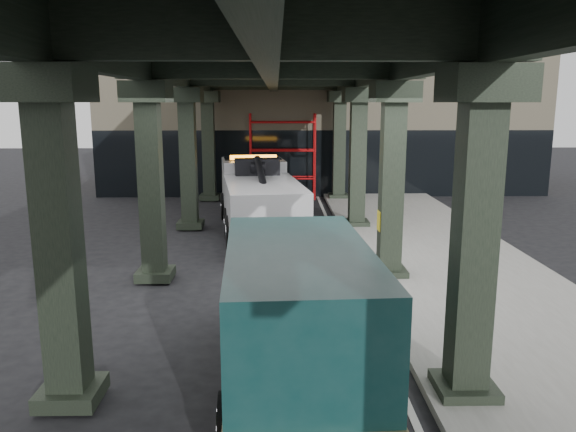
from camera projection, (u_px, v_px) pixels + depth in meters
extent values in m
plane|color=black|center=(289.00, 308.00, 12.53)|extent=(90.00, 90.00, 0.00)
cube|color=gray|center=(461.00, 276.00, 14.56)|extent=(5.00, 40.00, 0.15)
cube|color=silver|center=(353.00, 279.00, 14.52)|extent=(0.12, 38.00, 0.01)
cube|color=black|center=(474.00, 242.00, 8.16)|extent=(0.55, 0.55, 5.00)
cube|color=black|center=(485.00, 84.00, 7.71)|extent=(1.10, 1.10, 0.50)
cube|color=black|center=(464.00, 389.00, 8.62)|extent=(0.90, 0.90, 0.24)
cube|color=black|center=(391.00, 184.00, 14.04)|extent=(0.55, 0.55, 5.00)
cube|color=black|center=(395.00, 92.00, 13.59)|extent=(1.10, 1.10, 0.50)
cube|color=black|center=(388.00, 273.00, 14.50)|extent=(0.90, 0.90, 0.24)
cube|color=black|center=(358.00, 160.00, 19.92)|extent=(0.55, 0.55, 5.00)
cube|color=black|center=(359.00, 95.00, 19.47)|extent=(1.10, 1.10, 0.50)
cube|color=black|center=(356.00, 223.00, 20.38)|extent=(0.90, 0.90, 0.24)
cube|color=black|center=(339.00, 147.00, 25.80)|extent=(0.55, 0.55, 5.00)
cube|color=black|center=(340.00, 97.00, 25.35)|extent=(1.10, 1.10, 0.50)
cube|color=black|center=(338.00, 196.00, 26.26)|extent=(0.90, 0.90, 0.24)
cube|color=black|center=(59.00, 244.00, 8.05)|extent=(0.55, 0.55, 5.00)
cube|color=black|center=(46.00, 84.00, 7.60)|extent=(1.10, 1.10, 0.50)
cube|color=black|center=(72.00, 393.00, 8.51)|extent=(0.90, 0.90, 0.24)
cube|color=black|center=(151.00, 184.00, 13.92)|extent=(0.55, 0.55, 5.00)
cube|color=black|center=(146.00, 92.00, 13.48)|extent=(1.10, 1.10, 0.50)
cube|color=black|center=(155.00, 274.00, 14.39)|extent=(0.90, 0.90, 0.24)
cube|color=black|center=(188.00, 160.00, 19.80)|extent=(0.55, 0.55, 5.00)
cube|color=black|center=(186.00, 95.00, 19.36)|extent=(1.10, 1.10, 0.50)
cube|color=black|center=(191.00, 224.00, 20.26)|extent=(0.90, 0.90, 0.24)
cube|color=black|center=(209.00, 147.00, 25.68)|extent=(0.55, 0.55, 5.00)
cube|color=black|center=(207.00, 97.00, 25.24)|extent=(1.10, 1.10, 0.50)
cube|color=black|center=(210.00, 197.00, 26.14)|extent=(0.90, 0.90, 0.24)
cube|color=black|center=(396.00, 58.00, 13.43)|extent=(0.35, 32.00, 1.10)
cube|color=black|center=(145.00, 57.00, 13.32)|extent=(0.35, 32.00, 1.10)
cube|color=black|center=(271.00, 58.00, 13.38)|extent=(0.35, 32.00, 1.10)
cube|color=black|center=(271.00, 27.00, 13.24)|extent=(7.40, 32.00, 0.30)
cube|color=#C6B793|center=(317.00, 111.00, 31.37)|extent=(22.00, 10.00, 8.00)
cylinder|color=red|center=(251.00, 156.00, 26.70)|extent=(0.08, 0.08, 4.00)
cylinder|color=red|center=(250.00, 157.00, 25.92)|extent=(0.08, 0.08, 4.00)
cylinder|color=red|center=(314.00, 156.00, 26.76)|extent=(0.08, 0.08, 4.00)
cylinder|color=red|center=(315.00, 157.00, 25.97)|extent=(0.08, 0.08, 4.00)
cylinder|color=red|center=(283.00, 177.00, 26.93)|extent=(3.00, 0.08, 0.08)
cylinder|color=red|center=(283.00, 150.00, 26.67)|extent=(3.00, 0.08, 0.08)
cylinder|color=red|center=(282.00, 122.00, 26.41)|extent=(3.00, 0.08, 0.08)
cube|color=black|center=(260.00, 216.00, 19.23)|extent=(1.91, 7.34, 0.24)
cube|color=silver|center=(253.00, 182.00, 21.47)|extent=(2.56, 2.60, 1.75)
cube|color=silver|center=(251.00, 191.00, 22.55)|extent=(2.35, 0.97, 0.87)
cube|color=black|center=(252.00, 169.00, 21.61)|extent=(2.28, 1.53, 0.82)
cube|color=silver|center=(263.00, 203.00, 18.03)|extent=(2.94, 5.11, 1.36)
cube|color=orange|center=(253.00, 157.00, 21.09)|extent=(1.77, 0.50, 0.16)
cube|color=black|center=(257.00, 167.00, 19.72)|extent=(1.61, 0.78, 0.58)
cylinder|color=black|center=(262.00, 180.00, 18.07)|extent=(0.67, 3.40, 1.30)
cube|color=black|center=(273.00, 253.00, 15.82)|extent=(0.46, 1.38, 0.17)
cube|color=black|center=(276.00, 261.00, 15.18)|extent=(1.57, 0.44, 0.17)
cylinder|color=black|center=(225.00, 206.00, 21.79)|extent=(0.48, 1.10, 1.07)
cylinder|color=silver|center=(225.00, 206.00, 21.79)|extent=(0.45, 0.63, 0.59)
cylinder|color=black|center=(280.00, 205.00, 22.10)|extent=(0.48, 1.10, 1.07)
cylinder|color=silver|center=(280.00, 205.00, 22.10)|extent=(0.45, 0.63, 0.59)
cylinder|color=black|center=(229.00, 224.00, 18.68)|extent=(0.48, 1.10, 1.07)
cylinder|color=silver|center=(229.00, 224.00, 18.68)|extent=(0.45, 0.63, 0.59)
cylinder|color=black|center=(293.00, 222.00, 19.00)|extent=(0.48, 1.10, 1.07)
cylinder|color=silver|center=(293.00, 222.00, 19.00)|extent=(0.45, 0.63, 0.59)
cylinder|color=black|center=(231.00, 232.00, 17.46)|extent=(0.48, 1.10, 1.07)
cylinder|color=silver|center=(231.00, 232.00, 17.46)|extent=(0.45, 0.63, 0.59)
cylinder|color=black|center=(299.00, 230.00, 17.77)|extent=(0.48, 1.10, 1.07)
cylinder|color=silver|center=(299.00, 230.00, 17.77)|extent=(0.45, 0.63, 0.59)
cube|color=#103A39|center=(286.00, 279.00, 11.42)|extent=(2.15, 1.23, 0.92)
cube|color=#103A39|center=(298.00, 310.00, 8.59)|extent=(2.38, 4.69, 1.99)
cube|color=olive|center=(296.00, 348.00, 9.15)|extent=(2.48, 5.82, 0.36)
cube|color=black|center=(287.00, 245.00, 10.86)|extent=(2.01, 0.54, 0.85)
cube|color=black|center=(297.00, 272.00, 8.79)|extent=(2.36, 3.78, 0.56)
cube|color=silver|center=(284.00, 290.00, 12.03)|extent=(2.04, 0.23, 0.31)
cylinder|color=black|center=(236.00, 306.00, 11.40)|extent=(0.33, 0.87, 0.86)
cylinder|color=silver|center=(236.00, 306.00, 11.40)|extent=(0.35, 0.49, 0.47)
cylinder|color=black|center=(335.00, 304.00, 11.55)|extent=(0.33, 0.87, 0.86)
cylinder|color=silver|center=(335.00, 304.00, 11.55)|extent=(0.35, 0.49, 0.47)
cylinder|color=black|center=(230.00, 425.00, 7.22)|extent=(0.33, 0.87, 0.86)
cylinder|color=silver|center=(230.00, 425.00, 7.22)|extent=(0.35, 0.49, 0.47)
cylinder|color=black|center=(386.00, 419.00, 7.36)|extent=(0.33, 0.87, 0.86)
cylinder|color=silver|center=(386.00, 419.00, 7.36)|extent=(0.35, 0.49, 0.47)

